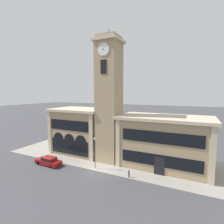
{
  "coord_description": "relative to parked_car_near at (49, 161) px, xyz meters",
  "views": [
    {
      "loc": [
        13.63,
        -22.04,
        12.12
      ],
      "look_at": [
        1.49,
        3.01,
        9.04
      ],
      "focal_mm": 28.0,
      "sensor_mm": 36.0,
      "label": 1
    }
  ],
  "objects": [
    {
      "name": "ground_plane",
      "position": [
        8.32,
        1.26,
        -0.72
      ],
      "size": [
        300.0,
        300.0,
        0.0
      ],
      "primitive_type": "plane",
      "color": "#424247"
    },
    {
      "name": "sidewalk_kerb",
      "position": [
        8.32,
        7.38,
        -0.64
      ],
      "size": [
        40.43,
        12.24,
        0.15
      ],
      "color": "gray",
      "rests_on": "ground_plane"
    },
    {
      "name": "clock_tower",
      "position": [
        8.31,
        6.14,
        10.11
      ],
      "size": [
        4.45,
        4.45,
        22.72
      ],
      "color": "tan",
      "rests_on": "ground_plane"
    },
    {
      "name": "town_hall_left_wing",
      "position": [
        0.96,
        7.85,
        3.79
      ],
      "size": [
        11.07,
        7.92,
        8.97
      ],
      "color": "tan",
      "rests_on": "ground_plane"
    },
    {
      "name": "town_hall_right_wing",
      "position": [
        17.51,
        7.86,
        3.49
      ],
      "size": [
        14.74,
        7.92,
        8.35
      ],
      "color": "tan",
      "rests_on": "ground_plane"
    },
    {
      "name": "parked_car_near",
      "position": [
        0.0,
        0.0,
        0.0
      ],
      "size": [
        4.71,
        1.81,
        1.37
      ],
      "rotation": [
        0.0,
        0.0,
        3.12
      ],
      "color": "maroon",
      "rests_on": "ground_plane"
    },
    {
      "name": "street_lamp",
      "position": [
        7.89,
        2.06,
        2.76
      ],
      "size": [
        0.36,
        0.36,
        4.97
      ],
      "color": "#4C4C51",
      "rests_on": "sidewalk_kerb"
    },
    {
      "name": "bollard",
      "position": [
        13.8,
        1.57,
        -0.05
      ],
      "size": [
        0.18,
        0.18,
        1.06
      ],
      "color": "black",
      "rests_on": "sidewalk_kerb"
    }
  ]
}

